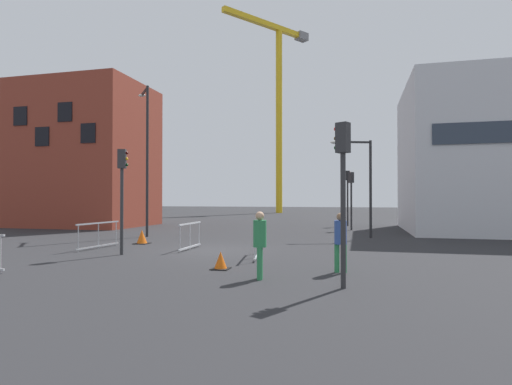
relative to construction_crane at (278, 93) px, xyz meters
name	(u,v)px	position (x,y,z in m)	size (l,w,h in m)	color
ground	(211,250)	(5.25, -41.22, -16.95)	(160.00, 160.00, 0.00)	#28282B
brick_building	(87,156)	(-8.86, -29.89, -11.71)	(8.92, 7.00, 10.49)	brown
office_block	(494,157)	(19.04, -28.80, -12.38)	(10.34, 10.03, 9.14)	silver
construction_crane	(278,93)	(0.00, 0.00, 0.00)	(9.76, 12.64, 26.64)	gold
streetlamp_tall	(147,149)	(-0.24, -36.50, -12.17)	(1.40, 1.55, 8.16)	#232326
streetlamp_short	(364,177)	(11.23, -34.43, -13.74)	(2.11, 0.83, 5.12)	#232326
traffic_light_island	(122,184)	(2.51, -43.25, -14.34)	(0.39, 0.32, 3.88)	#2D2D30
traffic_light_verge	(343,176)	(10.60, -47.00, -14.37)	(0.39, 0.34, 3.83)	#2D2D30
traffic_light_far	(351,191)	(10.51, -29.27, -14.41)	(0.37, 0.37, 3.77)	#2D2D30
traffic_light_median	(348,189)	(10.19, -25.28, -14.19)	(0.39, 0.29, 4.13)	#232326
pedestrian_walking	(340,238)	(10.46, -44.97, -15.99)	(0.34, 0.34, 1.67)	#2D844C
pedestrian_waiting	(260,240)	(8.49, -46.44, -15.94)	(0.34, 0.34, 1.74)	#2D844C
safety_barrier_front	(98,235)	(0.52, -41.81, -16.39)	(0.24, 2.57, 1.08)	#9EA0A5
safety_barrier_rear	(258,241)	(7.53, -42.74, -16.39)	(0.41, 2.36, 1.08)	#B2B5BA
safety_barrier_left_run	(190,236)	(4.33, -41.19, -16.39)	(0.08, 2.20, 1.08)	#B2B5BA
traffic_cone_by_barrier	(142,237)	(1.37, -39.80, -16.66)	(0.63, 0.63, 0.64)	black
traffic_cone_orange	(221,261)	(7.03, -45.28, -16.72)	(0.51, 0.51, 0.52)	black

